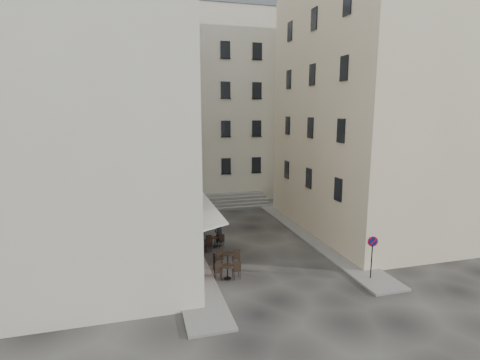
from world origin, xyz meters
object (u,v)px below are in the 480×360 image
object	(u,v)px
no_parking_sign	(372,249)
bistro_table_a	(227,270)
pedestrian	(219,234)
bistro_table_b	(228,258)

from	to	relation	value
no_parking_sign	bistro_table_a	distance (m)	7.52
bistro_table_a	pedestrian	bearing A→B (deg)	82.83
no_parking_sign	bistro_table_b	bearing A→B (deg)	163.70
pedestrian	bistro_table_a	bearing A→B (deg)	67.42
no_parking_sign	bistro_table_a	world-z (taller)	no_parking_sign
no_parking_sign	pedestrian	size ratio (longest dim) A/B	1.50
bistro_table_b	bistro_table_a	bearing A→B (deg)	-104.15
bistro_table_a	pedestrian	xyz separation A→B (m)	(0.62, 4.93, 0.30)
no_parking_sign	bistro_table_b	distance (m)	7.77
bistro_table_a	no_parking_sign	bearing A→B (deg)	-16.27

